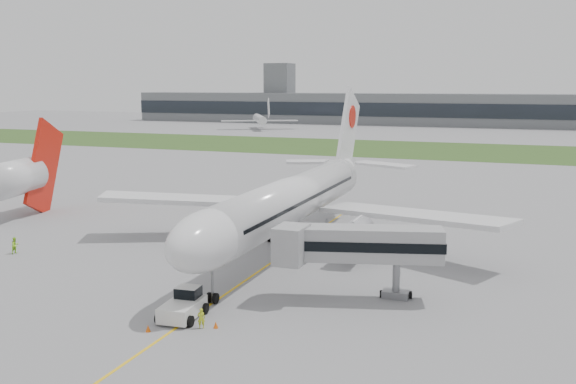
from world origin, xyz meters
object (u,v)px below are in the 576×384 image
at_px(pushback_tug, 184,305).
at_px(jet_bridge, 354,245).
at_px(ground_crew_near, 201,318).
at_px(airliner, 294,198).
at_px(neighbor_aircraft, 16,177).

height_order(pushback_tug, jet_bridge, jet_bridge).
bearing_deg(ground_crew_near, airliner, -111.20).
height_order(airliner, jet_bridge, airliner).
bearing_deg(pushback_tug, neighbor_aircraft, 142.68).
relative_size(pushback_tug, jet_bridge, 0.33).
bearing_deg(jet_bridge, pushback_tug, -157.49).
bearing_deg(neighbor_aircraft, ground_crew_near, -44.31).
bearing_deg(airliner, pushback_tug, -91.42).
bearing_deg(jet_bridge, neighbor_aircraft, 146.65).
distance_m(jet_bridge, ground_crew_near, 14.30).
bearing_deg(pushback_tug, airliner, 83.66).
bearing_deg(ground_crew_near, pushback_tug, -59.02).
relative_size(airliner, neighbor_aircraft, 3.07).
bearing_deg(ground_crew_near, jet_bridge, -156.03).
xyz_separation_m(airliner, jet_bridge, (10.74, -14.75, -0.89)).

